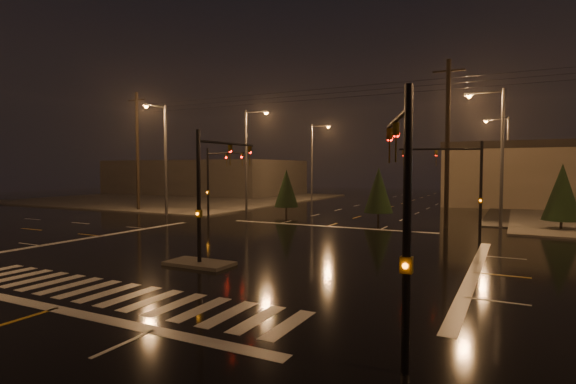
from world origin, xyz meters
The scene contains 21 objects.
ground centered at (0.00, 0.00, 0.00)m, with size 140.00×140.00×0.00m, color black.
sidewalk_nw centered at (-30.00, 30.00, 0.06)m, with size 36.00×36.00×0.12m, color #44413D.
median_island centered at (0.00, -4.00, 0.07)m, with size 3.00×1.60×0.15m, color #44413D.
crosswalk centered at (0.00, -9.00, 0.01)m, with size 15.00×2.60×0.01m, color beige.
stop_bar_near centered at (0.00, -11.00, 0.01)m, with size 16.00×0.50×0.01m, color beige.
stop_bar_far centered at (0.00, 11.00, 0.01)m, with size 16.00×0.50×0.01m, color beige.
commercial_block centered at (-35.00, 42.00, 2.80)m, with size 30.00×18.00×5.60m, color #3B3734.
signal_mast_median centered at (0.00, -3.07, 3.75)m, with size 0.25×4.59×6.00m.
signal_mast_ne centered at (9.50, 10.14, 3.79)m, with size 4.84×1.86×6.00m.
signal_mast_nw centered at (-9.50, 10.14, 3.79)m, with size 4.84×1.86×6.00m.
signal_mast_se centered at (10.23, -9.75, 3.71)m, with size 1.55×3.87×6.00m.
streetlight_1 centered at (-11.18, 18.00, 5.80)m, with size 2.77×0.32×10.00m.
streetlight_2 centered at (-11.18, 34.00, 5.80)m, with size 2.77×0.32×10.00m.
streetlight_3 centered at (11.18, 16.00, 5.80)m, with size 2.77×0.32×10.00m.
streetlight_4 centered at (11.18, 36.00, 5.80)m, with size 2.77×0.32×10.00m.
streetlight_5 centered at (-16.00, 11.18, 5.80)m, with size 0.32×2.77×10.00m.
utility_pole_0 centered at (-22.00, 14.00, 6.13)m, with size 2.20×0.32×12.00m.
utility_pole_1 centered at (8.00, 14.00, 6.13)m, with size 2.20×0.32×12.00m.
conifer_0 centered at (15.28, 16.37, 2.66)m, with size 2.52×2.52×4.63m.
conifer_3 centered at (-6.70, 17.42, 2.46)m, with size 2.26×2.26×4.22m.
conifer_4 centered at (2.49, 15.94, 2.53)m, with size 2.35×2.35×4.37m.
Camera 1 is at (12.50, -19.78, 4.29)m, focal length 28.00 mm.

